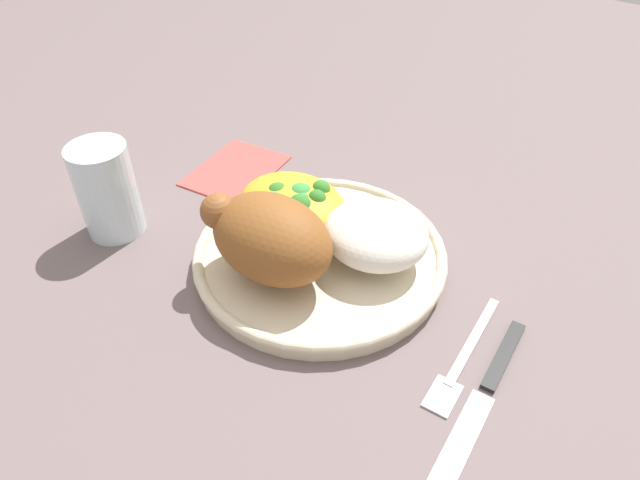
# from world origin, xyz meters

# --- Properties ---
(ground_plane) EXTENTS (2.00, 2.00, 0.00)m
(ground_plane) POSITION_xyz_m (0.00, 0.00, 0.00)
(ground_plane) COLOR #6A595A
(plate) EXTENTS (0.25, 0.25, 0.02)m
(plate) POSITION_xyz_m (0.00, 0.00, 0.01)
(plate) COLOR beige
(plate) RESTS_ON ground_plane
(roasted_chicken) EXTENTS (0.13, 0.09, 0.08)m
(roasted_chicken) POSITION_xyz_m (0.02, 0.05, 0.06)
(roasted_chicken) COLOR brown
(roasted_chicken) RESTS_ON plate
(rice_pile) EXTENTS (0.10, 0.09, 0.05)m
(rice_pile) POSITION_xyz_m (-0.05, -0.03, 0.04)
(rice_pile) COLOR silver
(rice_pile) RESTS_ON plate
(mac_cheese_with_broccoli) EXTENTS (0.11, 0.09, 0.04)m
(mac_cheese_with_broccoli) POSITION_xyz_m (0.05, -0.02, 0.04)
(mac_cheese_with_broccoli) COLOR gold
(mac_cheese_with_broccoli) RESTS_ON plate
(fork) EXTENTS (0.03, 0.14, 0.01)m
(fork) POSITION_xyz_m (-0.17, 0.02, 0.00)
(fork) COLOR silver
(fork) RESTS_ON ground_plane
(knife) EXTENTS (0.03, 0.19, 0.01)m
(knife) POSITION_xyz_m (-0.19, 0.04, 0.00)
(knife) COLOR black
(knife) RESTS_ON ground_plane
(water_glass) EXTENTS (0.06, 0.06, 0.10)m
(water_glass) POSITION_xyz_m (0.21, 0.08, 0.05)
(water_glass) COLOR silver
(water_glass) RESTS_ON ground_plane
(napkin) EXTENTS (0.10, 0.13, 0.00)m
(napkin) POSITION_xyz_m (0.18, -0.07, 0.00)
(napkin) COLOR #DB4C47
(napkin) RESTS_ON ground_plane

